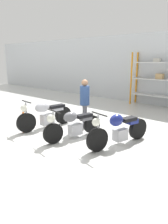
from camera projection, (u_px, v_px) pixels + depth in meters
The scene contains 7 objects.
ground_plane at pixel (75, 136), 6.70m from camera, with size 30.00×30.00×0.00m, color silver.
back_wall at pixel (162, 70), 10.70m from camera, with size 30.00×0.08×3.60m.
motorcycle_silver at pixel (45, 115), 7.45m from camera, with size 0.56×2.11×1.02m.
motorcycle_grey at pixel (73, 125), 6.46m from camera, with size 0.68×1.99×0.94m.
motorcycle_blue at pixel (119, 130), 5.96m from camera, with size 0.73×2.14×1.00m.
person_browsing at pixel (85, 100), 7.33m from camera, with size 0.45×0.45×1.66m.
traffic_cone at pixel (23, 117), 7.90m from camera, with size 0.32×0.32×0.55m.
Camera 1 is at (4.45, -4.52, 2.32)m, focal length 35.00 mm.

